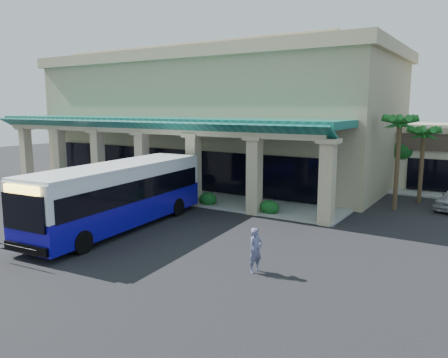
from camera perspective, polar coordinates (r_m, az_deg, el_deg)
The scene contains 9 objects.
ground at distance 23.26m, azimuth -5.49°, elevation -6.71°, with size 110.00×110.00×0.00m, color black.
main_building at distance 40.05m, azimuth -0.69°, elevation 8.31°, with size 30.80×14.80×11.35m, color tan, non-canonical shape.
arcade at distance 32.89m, azimuth -9.41°, elevation 3.01°, with size 30.00×6.20×5.70m, color #0D5048, non-canonical shape.
palm_0 at distance 29.29m, azimuth 21.73°, elevation 2.58°, with size 2.40×2.40×6.60m, color #195E1E, non-canonical shape.
palm_1 at distance 32.13m, azimuth 24.43°, elevation 2.24°, with size 2.40×2.40×5.80m, color #195E1E, non-canonical shape.
palm_2 at distance 43.65m, azimuth -24.15°, elevation 4.19°, with size 2.40×2.40×6.20m, color #195E1E, non-canonical shape.
broadleaf_tree at distance 37.40m, azimuth 22.41°, elevation 2.50°, with size 2.60×2.60×4.81m, color #0F4616, non-canonical shape.
transit_bus at distance 23.92m, azimuth -13.53°, elevation -2.22°, with size 2.88×12.38×3.46m, color #130BA4, non-canonical shape.
pedestrian at distance 17.34m, azimuth 4.14°, elevation -9.27°, with size 0.65×0.43×1.79m, color slate.
Camera 1 is at (13.70, -17.66, 6.44)m, focal length 35.00 mm.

